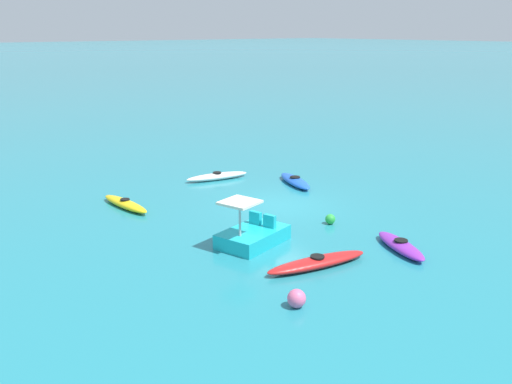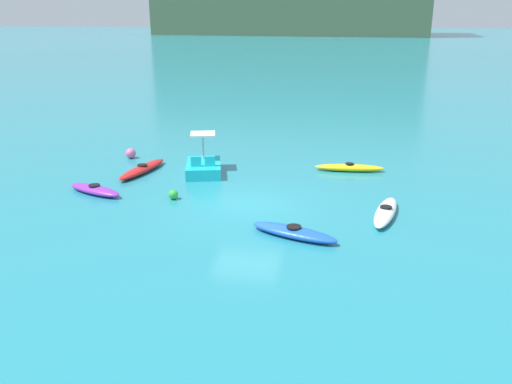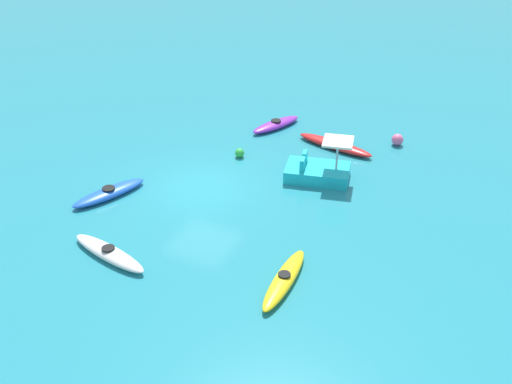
{
  "view_description": "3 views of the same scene",
  "coord_description": "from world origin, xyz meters",
  "px_view_note": "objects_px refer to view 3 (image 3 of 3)",
  "views": [
    {
      "loc": [
        -16.43,
        14.87,
        7.0
      ],
      "look_at": [
        0.09,
        1.25,
        0.78
      ],
      "focal_mm": 39.62,
      "sensor_mm": 36.0,
      "label": 1
    },
    {
      "loc": [
        3.32,
        -17.87,
        6.68
      ],
      "look_at": [
        0.23,
        0.73,
        0.26
      ],
      "focal_mm": 36.49,
      "sensor_mm": 36.0,
      "label": 2
    },
    {
      "loc": [
        17.14,
        10.73,
        11.68
      ],
      "look_at": [
        0.5,
        2.53,
        0.75
      ],
      "focal_mm": 43.71,
      "sensor_mm": 36.0,
      "label": 3
    }
  ],
  "objects_px": {
    "kayak_blue": "(109,193)",
    "buoy_green": "(240,153)",
    "kayak_purple": "(276,124)",
    "kayak_white": "(109,253)",
    "buoy_pink": "(397,140)",
    "kayak_yellow": "(284,279)",
    "kayak_red": "(335,145)",
    "pedal_boat_cyan": "(318,171)"
  },
  "relations": [
    {
      "from": "kayak_blue",
      "to": "buoy_green",
      "type": "xyz_separation_m",
      "value": [
        -4.89,
        2.81,
        0.03
      ]
    },
    {
      "from": "kayak_purple",
      "to": "kayak_blue",
      "type": "bearing_deg",
      "value": -19.83
    },
    {
      "from": "kayak_white",
      "to": "buoy_pink",
      "type": "relative_size",
      "value": 6.45
    },
    {
      "from": "kayak_white",
      "to": "kayak_yellow",
      "type": "relative_size",
      "value": 1.02
    },
    {
      "from": "kayak_red",
      "to": "pedal_boat_cyan",
      "type": "height_order",
      "value": "pedal_boat_cyan"
    },
    {
      "from": "kayak_white",
      "to": "kayak_yellow",
      "type": "distance_m",
      "value": 5.59
    },
    {
      "from": "kayak_purple",
      "to": "buoy_pink",
      "type": "relative_size",
      "value": 5.47
    },
    {
      "from": "kayak_purple",
      "to": "buoy_green",
      "type": "height_order",
      "value": "buoy_green"
    },
    {
      "from": "kayak_blue",
      "to": "buoy_green",
      "type": "distance_m",
      "value": 5.64
    },
    {
      "from": "kayak_yellow",
      "to": "buoy_pink",
      "type": "bearing_deg",
      "value": 177.26
    },
    {
      "from": "kayak_white",
      "to": "buoy_green",
      "type": "xyz_separation_m",
      "value": [
        -7.89,
        0.5,
        0.03
      ]
    },
    {
      "from": "kayak_purple",
      "to": "buoy_green",
      "type": "bearing_deg",
      "value": -2.27
    },
    {
      "from": "kayak_purple",
      "to": "pedal_boat_cyan",
      "type": "relative_size",
      "value": 1.0
    },
    {
      "from": "buoy_green",
      "to": "kayak_white",
      "type": "bearing_deg",
      "value": -3.63
    },
    {
      "from": "kayak_blue",
      "to": "kayak_purple",
      "type": "xyz_separation_m",
      "value": [
        -8.16,
        2.94,
        0.0
      ]
    },
    {
      "from": "pedal_boat_cyan",
      "to": "buoy_pink",
      "type": "xyz_separation_m",
      "value": [
        -4.21,
        1.95,
        -0.09
      ]
    },
    {
      "from": "kayak_white",
      "to": "buoy_green",
      "type": "distance_m",
      "value": 7.91
    },
    {
      "from": "buoy_green",
      "to": "kayak_yellow",
      "type": "bearing_deg",
      "value": 36.64
    },
    {
      "from": "kayak_white",
      "to": "pedal_boat_cyan",
      "type": "relative_size",
      "value": 1.19
    },
    {
      "from": "kayak_blue",
      "to": "kayak_purple",
      "type": "distance_m",
      "value": 8.67
    },
    {
      "from": "buoy_pink",
      "to": "buoy_green",
      "type": "relative_size",
      "value": 1.31
    },
    {
      "from": "kayak_white",
      "to": "kayak_blue",
      "type": "bearing_deg",
      "value": -142.37
    },
    {
      "from": "kayak_blue",
      "to": "kayak_purple",
      "type": "relative_size",
      "value": 1.12
    },
    {
      "from": "kayak_purple",
      "to": "kayak_red",
      "type": "bearing_deg",
      "value": 75.77
    },
    {
      "from": "kayak_red",
      "to": "kayak_yellow",
      "type": "height_order",
      "value": "same"
    },
    {
      "from": "buoy_pink",
      "to": "buoy_green",
      "type": "distance_m",
      "value": 6.74
    },
    {
      "from": "kayak_red",
      "to": "kayak_blue",
      "type": "relative_size",
      "value": 1.17
    },
    {
      "from": "buoy_green",
      "to": "kayak_blue",
      "type": "bearing_deg",
      "value": -29.89
    },
    {
      "from": "buoy_pink",
      "to": "buoy_green",
      "type": "height_order",
      "value": "buoy_pink"
    },
    {
      "from": "kayak_white",
      "to": "buoy_pink",
      "type": "xyz_separation_m",
      "value": [
        -11.84,
        5.97,
        0.09
      ]
    },
    {
      "from": "kayak_blue",
      "to": "kayak_white",
      "type": "bearing_deg",
      "value": 37.63
    },
    {
      "from": "buoy_pink",
      "to": "kayak_red",
      "type": "bearing_deg",
      "value": -56.95
    },
    {
      "from": "kayak_red",
      "to": "kayak_white",
      "type": "xyz_separation_m",
      "value": [
        10.37,
        -3.71,
        0.0
      ]
    },
    {
      "from": "kayak_blue",
      "to": "kayak_yellow",
      "type": "distance_m",
      "value": 7.97
    },
    {
      "from": "kayak_red",
      "to": "kayak_yellow",
      "type": "distance_m",
      "value": 9.31
    },
    {
      "from": "kayak_red",
      "to": "buoy_green",
      "type": "distance_m",
      "value": 4.06
    },
    {
      "from": "buoy_pink",
      "to": "pedal_boat_cyan",
      "type": "bearing_deg",
      "value": -24.87
    },
    {
      "from": "kayak_yellow",
      "to": "pedal_boat_cyan",
      "type": "distance_m",
      "value": 6.57
    },
    {
      "from": "kayak_purple",
      "to": "kayak_yellow",
      "type": "bearing_deg",
      "value": 25.93
    },
    {
      "from": "kayak_blue",
      "to": "kayak_yellow",
      "type": "relative_size",
      "value": 0.96
    },
    {
      "from": "kayak_yellow",
      "to": "buoy_green",
      "type": "bearing_deg",
      "value": -143.36
    },
    {
      "from": "buoy_green",
      "to": "kayak_red",
      "type": "bearing_deg",
      "value": 127.73
    }
  ]
}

